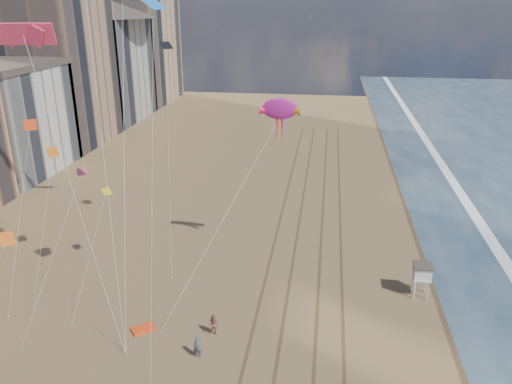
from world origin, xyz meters
The scene contains 10 objects.
wet_sand centered at (19.00, 40.00, 0.00)m, with size 260.00×260.00×0.00m, color #42301E.
foam centered at (23.20, 40.00, 0.00)m, with size 260.00×260.00×0.00m, color white.
tracks centered at (2.55, 30.00, 0.01)m, with size 7.68×120.00×0.01m.
buildings centered at (-45.73, 65.59, 13.55)m, with size 34.72×131.35×29.00m.
lifeguard_stand centered at (13.25, 26.19, 2.48)m, with size 1.78×1.78×3.22m.
grounded_kite centered at (-10.19, 17.55, 0.11)m, with size 1.88×1.20×0.21m, color #FF4415.
show_kite centered at (-0.41, 30.32, 16.13)m, with size 6.10×6.95×21.75m.
kite_flyer_a centered at (-4.82, 14.89, 0.98)m, with size 0.71×0.47×1.95m, color #525769.
kite_flyer_b centered at (-4.25, 17.77, 0.92)m, with size 0.90×0.70×1.84m, color #925B4A.
small_kites centered at (-16.06, 23.07, 15.70)m, with size 17.60×18.17×18.43m.
Camera 1 is at (4.07, -15.19, 25.54)m, focal length 35.00 mm.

